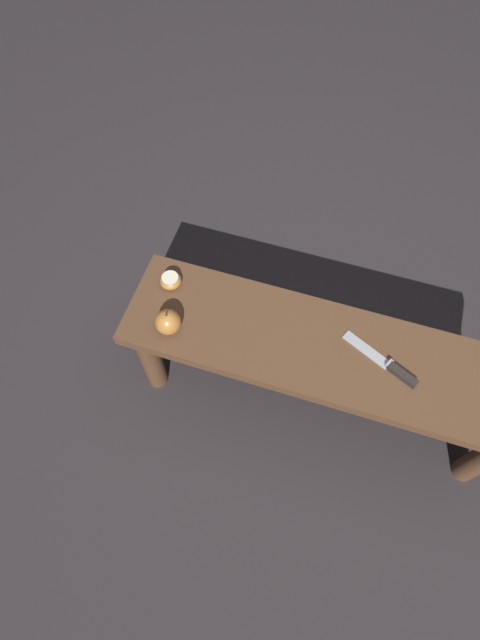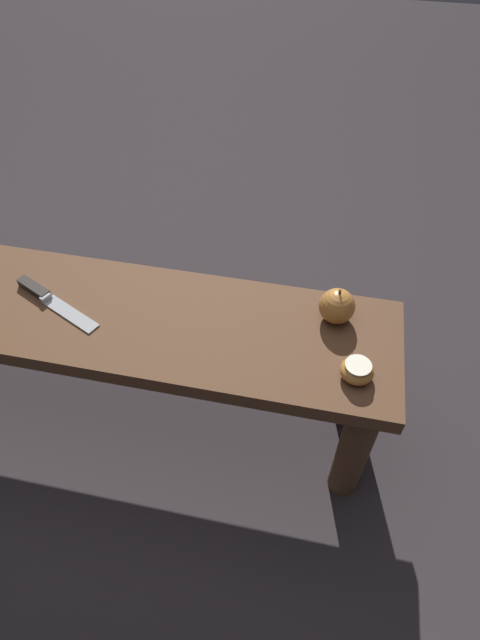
{
  "view_description": "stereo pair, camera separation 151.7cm",
  "coord_description": "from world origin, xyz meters",
  "px_view_note": "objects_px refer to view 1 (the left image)",
  "views": [
    {
      "loc": [
        0.05,
        0.69,
        1.75
      ],
      "look_at": [
        0.27,
        0.0,
        0.45
      ],
      "focal_mm": 28.0,
      "sensor_mm": 36.0,
      "label": 1
    },
    {
      "loc": [
        0.41,
        -0.69,
        1.25
      ],
      "look_at": [
        0.27,
        0.0,
        0.45
      ],
      "focal_mm": 28.0,
      "sensor_mm": 36.0,
      "label": 2
    }
  ],
  "objects_px": {
    "apple_cut": "(171,280)",
    "knife": "(391,367)",
    "wooden_bench": "(323,360)",
    "apple_whole": "(168,322)"
  },
  "relations": [
    {
      "from": "wooden_bench",
      "to": "knife",
      "type": "relative_size",
      "value": 5.24
    },
    {
      "from": "wooden_bench",
      "to": "knife",
      "type": "bearing_deg",
      "value": 177.69
    },
    {
      "from": "apple_whole",
      "to": "wooden_bench",
      "type": "bearing_deg",
      "value": -170.32
    },
    {
      "from": "knife",
      "to": "apple_whole",
      "type": "distance_m",
      "value": 0.66
    },
    {
      "from": "wooden_bench",
      "to": "apple_cut",
      "type": "height_order",
      "value": "apple_cut"
    },
    {
      "from": "knife",
      "to": "apple_whole",
      "type": "height_order",
      "value": "apple_whole"
    },
    {
      "from": "wooden_bench",
      "to": "knife",
      "type": "height_order",
      "value": "knife"
    },
    {
      "from": "apple_cut",
      "to": "knife",
      "type": "bearing_deg",
      "value": 173.75
    },
    {
      "from": "apple_whole",
      "to": "knife",
      "type": "bearing_deg",
      "value": -173.72
    },
    {
      "from": "wooden_bench",
      "to": "knife",
      "type": "xyz_separation_m",
      "value": [
        -0.19,
        0.01,
        0.1
      ]
    }
  ]
}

